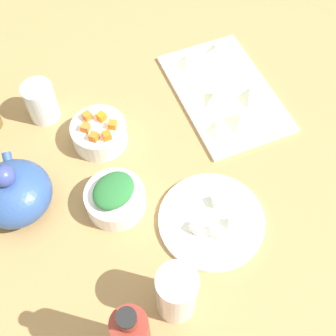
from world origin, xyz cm
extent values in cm
cube|color=#A47F4C|center=(0.00, 0.00, 1.50)|extent=(190.00, 190.00, 3.00)
cube|color=#F1E1D1|center=(20.09, -21.35, 3.50)|extent=(37.72, 26.03, 1.00)
cylinder|color=white|center=(-12.71, -5.75, 3.60)|extent=(22.70, 22.70, 1.20)
cylinder|color=white|center=(-2.83, 12.63, 5.62)|extent=(12.92, 12.92, 5.24)
cylinder|color=white|center=(15.15, 12.11, 5.78)|extent=(12.92, 12.92, 5.57)
ellipsoid|color=#2E4D8A|center=(3.37, 32.49, 8.29)|extent=(15.78, 15.63, 10.58)
sphere|color=#364493|center=(3.37, 32.49, 15.34)|extent=(4.42, 4.42, 4.42)
cylinder|color=#2E4D8A|center=(10.08, 32.49, 9.61)|extent=(5.38, 2.00, 3.93)
cylinder|color=maroon|center=(-32.90, 16.08, 25.92)|extent=(2.59, 2.59, 2.97)
cylinder|color=black|center=(-32.90, 16.08, 28.00)|extent=(2.88, 2.88, 1.20)
cylinder|color=white|center=(-27.05, 6.77, 10.26)|extent=(7.52, 7.52, 14.53)
cylinder|color=white|center=(26.78, 23.49, 7.98)|extent=(7.38, 7.38, 9.97)
cube|color=orange|center=(13.87, 8.85, 9.47)|extent=(2.42, 2.42, 1.80)
cube|color=orange|center=(11.86, 13.60, 9.47)|extent=(2.54, 2.54, 1.80)
cube|color=orange|center=(18.06, 13.82, 9.47)|extent=(2.42, 2.42, 1.80)
cube|color=orange|center=(16.91, 10.74, 9.47)|extent=(2.47, 2.47, 1.80)
cube|color=orange|center=(14.90, 14.89, 9.47)|extent=(2.50, 2.50, 1.80)
cube|color=orange|center=(11.31, 10.77, 9.47)|extent=(1.96, 1.96, 1.80)
ellipsoid|color=#296C32|center=(-2.83, 12.63, 9.70)|extent=(12.17, 12.42, 2.91)
cube|color=silver|center=(-15.97, -5.36, 5.30)|extent=(3.09, 3.09, 2.20)
cube|color=white|center=(-13.94, -1.76, 5.30)|extent=(3.08, 3.08, 2.20)
cube|color=#EAF6CB|center=(-9.44, -8.11, 5.30)|extent=(2.35, 2.35, 2.20)
cube|color=white|center=(-15.33, -9.54, 5.30)|extent=(2.88, 2.88, 2.20)
pyramid|color=beige|center=(18.30, -17.61, 5.15)|extent=(6.35, 6.56, 2.31)
pyramid|color=beige|center=(33.22, -23.84, 5.21)|extent=(6.29, 5.95, 2.41)
pyramid|color=beige|center=(9.58, -20.91, 5.21)|extent=(7.55, 7.67, 2.41)
pyramid|color=beige|center=(16.06, -26.14, 5.58)|extent=(6.27, 5.92, 3.15)
pyramid|color=beige|center=(8.69, -14.75, 5.03)|extent=(6.20, 5.72, 2.06)
pyramid|color=beige|center=(32.12, -15.03, 5.07)|extent=(6.14, 5.82, 2.15)
camera|label=1|loc=(-47.98, 14.87, 89.14)|focal=47.13mm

